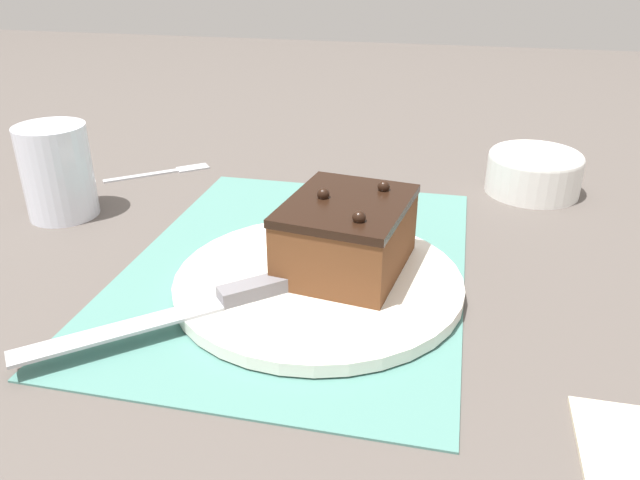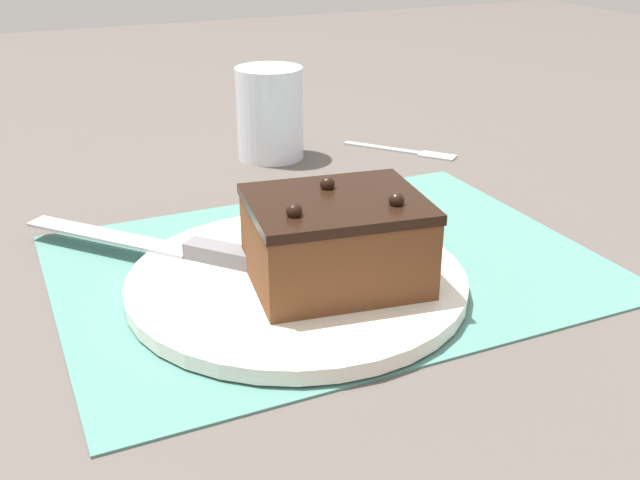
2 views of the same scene
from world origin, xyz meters
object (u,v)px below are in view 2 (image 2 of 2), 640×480
object	(u,v)px
dessert_fork	(409,151)
drinking_glass	(270,113)
chocolate_cake	(336,240)
serving_knife	(187,249)
cake_plate	(297,281)

from	to	relation	value
dessert_fork	drinking_glass	bearing A→B (deg)	-57.70
drinking_glass	dessert_fork	world-z (taller)	drinking_glass
chocolate_cake	serving_knife	world-z (taller)	chocolate_cake
chocolate_cake	serving_knife	size ratio (longest dim) A/B	0.72
cake_plate	dessert_fork	distance (m)	0.40
cake_plate	dessert_fork	world-z (taller)	cake_plate
cake_plate	dessert_fork	xyz separation A→B (m)	(-0.28, -0.29, -0.01)
chocolate_cake	serving_knife	bearing A→B (deg)	-45.77
serving_knife	dessert_fork	xyz separation A→B (m)	(-0.35, -0.21, -0.02)
chocolate_cake	cake_plate	bearing A→B (deg)	-42.41
drinking_glass	chocolate_cake	bearing A→B (deg)	76.84
cake_plate	dessert_fork	size ratio (longest dim) A/B	2.17
serving_knife	drinking_glass	xyz separation A→B (m)	(-0.18, -0.27, 0.03)
chocolate_cake	drinking_glass	world-z (taller)	drinking_glass
chocolate_cake	serving_knife	xyz separation A→B (m)	(0.09, -0.10, -0.03)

